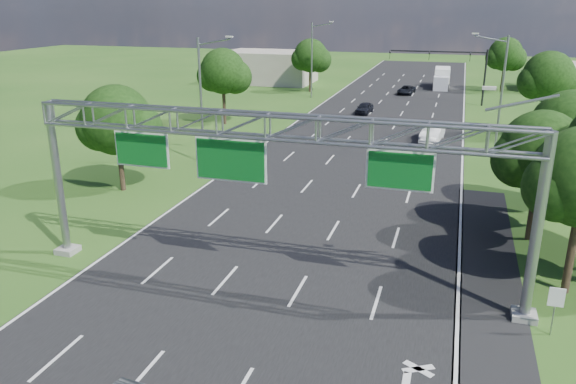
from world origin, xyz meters
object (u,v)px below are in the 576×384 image
at_px(sign_gantry, 269,140).
at_px(box_truck, 442,78).
at_px(regulatory_sign, 556,302).
at_px(traffic_signal, 457,64).

xyz_separation_m(sign_gantry, box_truck, (5.04, 67.95, -5.48)).
height_order(regulatory_sign, box_truck, box_truck).
bearing_deg(regulatory_sign, traffic_signal, 95.20).
xyz_separation_m(sign_gantry, traffic_signal, (7.15, 53.00, -1.72)).
bearing_deg(sign_gantry, traffic_signal, 82.32).
bearing_deg(traffic_signal, sign_gantry, -97.68).
bearing_deg(box_truck, regulatory_sign, -86.00).
bearing_deg(box_truck, sign_gantry, -96.06).
relative_size(sign_gantry, traffic_signal, 1.92).
height_order(sign_gantry, box_truck, sign_gantry).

